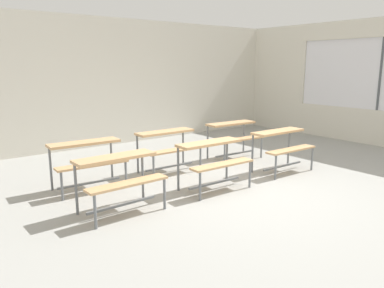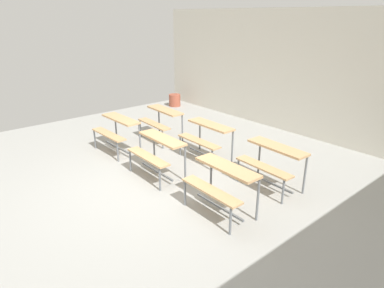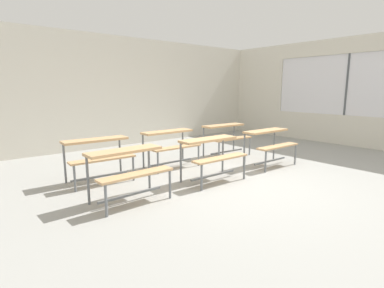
{
  "view_description": "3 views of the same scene",
  "coord_description": "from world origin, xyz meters",
  "px_view_note": "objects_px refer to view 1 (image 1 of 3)",
  "views": [
    {
      "loc": [
        -4.0,
        -3.88,
        1.92
      ],
      "look_at": [
        -0.25,
        0.98,
        0.62
      ],
      "focal_mm": 35.09,
      "sensor_mm": 36.0,
      "label": 1
    },
    {
      "loc": [
        4.51,
        -2.87,
        2.84
      ],
      "look_at": [
        -0.18,
        1.14,
        0.48
      ],
      "focal_mm": 31.79,
      "sensor_mm": 36.0,
      "label": 2
    },
    {
      "loc": [
        -3.8,
        -3.3,
        1.6
      ],
      "look_at": [
        -0.92,
        0.18,
        0.76
      ],
      "focal_mm": 28.0,
      "sensor_mm": 36.0,
      "label": 3
    }
  ],
  "objects_px": {
    "desk_bench_r0c2": "(282,141)",
    "desk_bench_r1c0": "(87,154)",
    "desk_bench_r0c1": "(214,154)",
    "desk_bench_r1c1": "(168,141)",
    "desk_bench_r1c2": "(234,132)",
    "desk_bench_r0c0": "(120,171)"
  },
  "relations": [
    {
      "from": "desk_bench_r0c2",
      "to": "desk_bench_r1c0",
      "type": "bearing_deg",
      "value": 160.62
    },
    {
      "from": "desk_bench_r0c1",
      "to": "desk_bench_r1c1",
      "type": "distance_m",
      "value": 1.24
    },
    {
      "from": "desk_bench_r1c1",
      "to": "desk_bench_r1c2",
      "type": "height_order",
      "value": "same"
    },
    {
      "from": "desk_bench_r0c2",
      "to": "desk_bench_r1c1",
      "type": "xyz_separation_m",
      "value": [
        -1.66,
        1.23,
        0.0
      ]
    },
    {
      "from": "desk_bench_r0c1",
      "to": "desk_bench_r1c2",
      "type": "distance_m",
      "value": 2.05
    },
    {
      "from": "desk_bench_r1c0",
      "to": "desk_bench_r1c1",
      "type": "relative_size",
      "value": 1.01
    },
    {
      "from": "desk_bench_r0c0",
      "to": "desk_bench_r1c1",
      "type": "distance_m",
      "value": 1.98
    },
    {
      "from": "desk_bench_r1c1",
      "to": "desk_bench_r1c2",
      "type": "xyz_separation_m",
      "value": [
        1.65,
        0.0,
        0.0
      ]
    },
    {
      "from": "desk_bench_r0c1",
      "to": "desk_bench_r0c2",
      "type": "relative_size",
      "value": 1.0
    },
    {
      "from": "desk_bench_r0c0",
      "to": "desk_bench_r1c2",
      "type": "relative_size",
      "value": 0.99
    },
    {
      "from": "desk_bench_r0c2",
      "to": "desk_bench_r1c0",
      "type": "xyz_separation_m",
      "value": [
        -3.2,
        1.2,
        0.0
      ]
    },
    {
      "from": "desk_bench_r0c2",
      "to": "desk_bench_r1c0",
      "type": "relative_size",
      "value": 0.99
    },
    {
      "from": "desk_bench_r0c1",
      "to": "desk_bench_r1c2",
      "type": "xyz_separation_m",
      "value": [
        1.64,
        1.24,
        0.0
      ]
    },
    {
      "from": "desk_bench_r0c0",
      "to": "desk_bench_r1c2",
      "type": "distance_m",
      "value": 3.44
    },
    {
      "from": "desk_bench_r1c1",
      "to": "desk_bench_r0c2",
      "type": "bearing_deg",
      "value": -35.68
    },
    {
      "from": "desk_bench_r0c0",
      "to": "desk_bench_r0c2",
      "type": "relative_size",
      "value": 1.0
    },
    {
      "from": "desk_bench_r0c0",
      "to": "desk_bench_r1c0",
      "type": "xyz_separation_m",
      "value": [
        0.03,
        1.16,
        0.0
      ]
    },
    {
      "from": "desk_bench_r0c1",
      "to": "desk_bench_r1c1",
      "type": "bearing_deg",
      "value": 91.58
    },
    {
      "from": "desk_bench_r0c1",
      "to": "desk_bench_r0c2",
      "type": "height_order",
      "value": "same"
    },
    {
      "from": "desk_bench_r1c2",
      "to": "desk_bench_r1c1",
      "type": "bearing_deg",
      "value": -177.01
    },
    {
      "from": "desk_bench_r0c0",
      "to": "desk_bench_r0c1",
      "type": "xyz_separation_m",
      "value": [
        1.59,
        -0.05,
        0.0
      ]
    },
    {
      "from": "desk_bench_r0c0",
      "to": "desk_bench_r0c2",
      "type": "distance_m",
      "value": 3.24
    }
  ]
}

